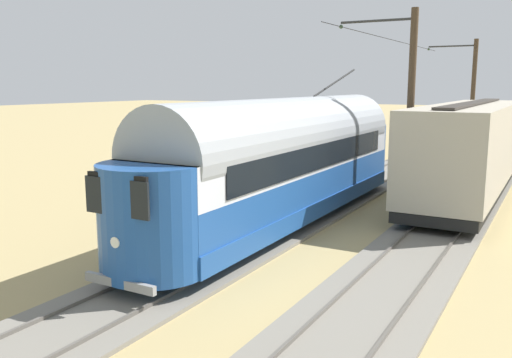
# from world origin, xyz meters

# --- Properties ---
(ground_plane) EXTENTS (220.00, 220.00, 0.00)m
(ground_plane) POSITION_xyz_m (0.00, 0.00, 0.00)
(ground_plane) COLOR tan
(track_adjacent_siding) EXTENTS (2.80, 80.00, 0.18)m
(track_adjacent_siding) POSITION_xyz_m (0.00, -0.31, 0.05)
(track_adjacent_siding) COLOR slate
(track_adjacent_siding) RESTS_ON ground
(track_third_siding) EXTENTS (2.80, 80.00, 0.18)m
(track_third_siding) POSITION_xyz_m (4.74, -0.31, 0.05)
(track_third_siding) COLOR slate
(track_third_siding) RESTS_ON ground
(vintage_streetcar) EXTENTS (2.65, 16.51, 5.22)m
(vintage_streetcar) POSITION_xyz_m (4.74, 5.61, 2.26)
(vintage_streetcar) COLOR #1E4C93
(vintage_streetcar) RESTS_ON ground
(boxcar_adjacent) EXTENTS (2.96, 14.30, 3.85)m
(boxcar_adjacent) POSITION_xyz_m (0.00, -2.00, 2.17)
(boxcar_adjacent) COLOR #B2A893
(boxcar_adjacent) RESTS_ON ground
(catenary_pole_foreground) EXTENTS (3.11, 0.28, 7.55)m
(catenary_pole_foreground) POSITION_xyz_m (1.94, -15.05, 3.95)
(catenary_pole_foreground) COLOR #423323
(catenary_pole_foreground) RESTS_ON ground
(catenary_pole_mid_near) EXTENTS (3.11, 0.28, 7.55)m
(catenary_pole_mid_near) POSITION_xyz_m (1.94, 0.92, 3.95)
(catenary_pole_mid_near) COLOR #423323
(catenary_pole_mid_near) RESTS_ON ground
(overhead_wire_run) EXTENTS (2.90, 19.96, 0.18)m
(overhead_wire_run) POSITION_xyz_m (4.62, -7.74, 7.01)
(overhead_wire_run) COLOR black
(overhead_wire_run) RESTS_ON ground
(spare_tie_stack) EXTENTS (2.40, 2.40, 0.54)m
(spare_tie_stack) POSITION_xyz_m (8.53, -6.98, 0.27)
(spare_tie_stack) COLOR #47331E
(spare_tie_stack) RESTS_ON ground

